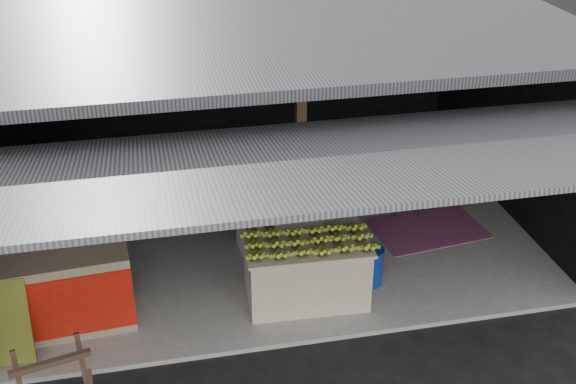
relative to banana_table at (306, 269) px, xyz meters
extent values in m
plane|color=black|center=(-0.12, -0.78, -0.46)|extent=(80.00, 80.00, 0.00)
cube|color=gray|center=(-0.12, 1.72, -0.43)|extent=(7.00, 5.00, 0.06)
cube|color=black|center=(-0.12, 4.22, 1.05)|extent=(7.00, 0.15, 2.90)
cube|color=black|center=(3.38, 1.72, 1.05)|extent=(0.15, 5.00, 2.90)
cube|color=#232326|center=(-0.12, 1.72, 2.50)|extent=(7.20, 5.20, 0.12)
cube|color=#232326|center=(-0.12, -1.73, 2.27)|extent=(7.40, 2.47, 0.48)
cube|color=#4C3326|center=(0.18, 1.12, 1.03)|extent=(0.12, 0.12, 2.85)
cube|color=beige|center=(0.00, 0.00, -0.02)|extent=(1.41, 0.89, 0.75)
cube|color=beige|center=(0.00, 0.00, 0.37)|extent=(1.48, 0.95, 0.04)
cube|color=white|center=(-0.13, 1.08, 0.14)|extent=(1.01, 0.71, 1.07)
cube|color=navy|center=(-0.13, 0.74, 0.19)|extent=(0.75, 0.07, 0.32)
cube|color=#B21414|center=(-0.13, 0.74, -0.18)|extent=(0.48, 0.05, 0.11)
cube|color=#998466|center=(-2.84, 0.08, 0.07)|extent=(1.73, 0.86, 0.94)
cube|color=red|center=(-2.84, -0.30, 0.07)|extent=(1.68, 0.15, 0.74)
cube|color=white|center=(-2.84, -0.31, 0.07)|extent=(0.57, 0.05, 0.19)
cube|color=#1A1B50|center=(-2.84, 0.39, 0.94)|extent=(1.68, 0.18, 0.79)
cube|color=#4C3326|center=(-2.50, -1.09, -0.09)|extent=(0.11, 0.28, 0.72)
cube|color=#4C3326|center=(-2.75, -1.33, 0.24)|extent=(0.74, 0.23, 0.06)
cylinder|color=navy|center=(0.83, 0.12, -0.17)|extent=(0.31, 0.31, 0.46)
cylinder|color=#0A1739|center=(1.69, 1.58, -0.18)|extent=(0.03, 0.03, 0.43)
cylinder|color=#0A1739|center=(2.01, 1.51, -0.18)|extent=(0.03, 0.03, 0.43)
cylinder|color=#0A1739|center=(1.75, 1.91, -0.18)|extent=(0.03, 0.03, 0.43)
cylinder|color=#0A1739|center=(2.08, 1.84, -0.18)|extent=(0.03, 0.03, 0.43)
cube|color=#0A1739|center=(1.88, 1.71, 0.04)|extent=(0.49, 0.49, 0.04)
cube|color=#0A1739|center=(1.92, 1.89, 0.26)|extent=(0.41, 0.12, 0.44)
cube|color=maroon|center=(2.01, 1.17, -0.39)|extent=(1.61, 1.18, 0.01)
cube|color=black|center=(-0.92, 4.12, 1.45)|extent=(0.32, 0.03, 0.42)
cube|color=#4C4C59|center=(-0.92, 4.10, 1.45)|extent=(0.26, 0.02, 0.34)
cube|color=black|center=(-0.32, 4.12, 1.47)|extent=(0.32, 0.03, 0.42)
cube|color=#4C4C59|center=(-0.32, 4.10, 1.47)|extent=(0.26, 0.02, 0.34)
cube|color=black|center=(0.38, 4.12, 1.49)|extent=(0.32, 0.03, 0.42)
cube|color=#4C4C59|center=(0.38, 4.10, 1.49)|extent=(0.26, 0.02, 0.34)
camera|label=1|loc=(-1.64, -6.79, 4.81)|focal=45.00mm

